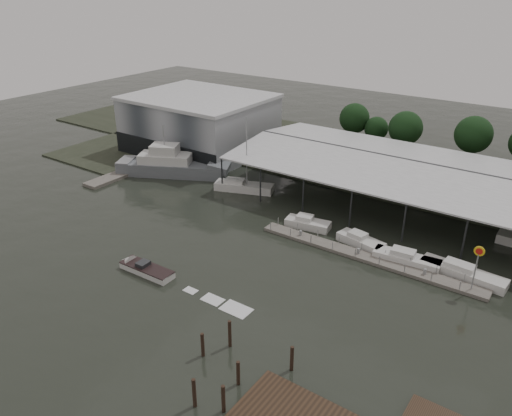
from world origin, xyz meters
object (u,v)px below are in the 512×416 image
Objects in this scene: grey_trawler at (173,166)px; white_sailboat at (243,187)px; shell_fuel_sign at (477,260)px; speedboat_underway at (143,268)px.

white_sailboat is at bearing -22.06° from grey_trawler.
grey_trawler is at bearing 171.84° from shell_fuel_sign.
shell_fuel_sign is at bearing -33.14° from white_sailboat.
white_sailboat is (13.83, 1.14, -0.94)m from grey_trawler.
white_sailboat is 0.65× the size of speedboat_underway.
speedboat_underway is at bearing -79.62° from grey_trawler.
grey_trawler is at bearing -54.46° from speedboat_underway.
white_sailboat reaches higher than speedboat_underway.
speedboat_underway is at bearing -99.92° from white_sailboat.
grey_trawler is 1.59× the size of white_sailboat.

